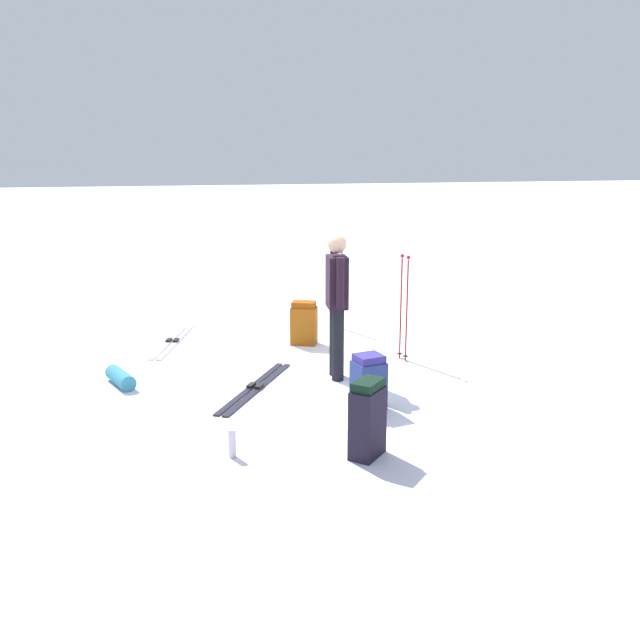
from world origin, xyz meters
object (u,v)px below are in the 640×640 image
object	(u,v)px
backpack_small_spare	(304,323)
sleeping_mat_rolled	(121,378)
backpack_large_dark	(369,383)
ski_poles_planted_near	(404,302)
skier_standing	(337,299)
ski_pair_far	(173,342)
thermos_bottle	(232,443)
ski_poles_planted_far	(339,283)
ski_pair_near	(255,387)
backpack_bright	(368,419)

from	to	relation	value
backpack_small_spare	sleeping_mat_rolled	xyz separation A→B (m)	(1.27, -2.37, -0.20)
backpack_large_dark	ski_poles_planted_near	world-z (taller)	ski_poles_planted_near
skier_standing	sleeping_mat_rolled	world-z (taller)	skier_standing
ski_pair_far	thermos_bottle	xyz separation A→B (m)	(3.91, 0.50, 0.12)
backpack_large_dark	sleeping_mat_rolled	world-z (taller)	backpack_large_dark
backpack_large_dark	ski_poles_planted_far	size ratio (longest dim) A/B	0.48
backpack_large_dark	ski_pair_far	bearing A→B (deg)	-146.61
ski_pair_near	thermos_bottle	bearing A→B (deg)	-13.03
backpack_bright	thermos_bottle	bearing A→B (deg)	-100.65
ski_pair_near	ski_pair_far	bearing A→B (deg)	-157.16
ski_poles_planted_near	sleeping_mat_rolled	size ratio (longest dim) A/B	2.46
skier_standing	sleeping_mat_rolled	size ratio (longest dim) A/B	3.09
backpack_large_dark	backpack_small_spare	bearing A→B (deg)	-175.36
backpack_bright	ski_poles_planted_far	bearing A→B (deg)	169.98
skier_standing	thermos_bottle	xyz separation A→B (m)	(1.97, -1.40, -0.82)
ski_poles_planted_near	ski_poles_planted_far	distance (m)	1.79
ski_pair_near	backpack_bright	bearing A→B (deg)	20.98
backpack_large_dark	ski_poles_planted_far	world-z (taller)	ski_poles_planted_far
skier_standing	backpack_bright	distance (m)	2.28
ski_poles_planted_far	sleeping_mat_rolled	size ratio (longest dim) A/B	2.21
sleeping_mat_rolled	backpack_small_spare	bearing A→B (deg)	118.24
backpack_small_spare	ski_poles_planted_far	distance (m)	1.10
skier_standing	ski_poles_planted_far	distance (m)	2.35
skier_standing	backpack_small_spare	world-z (taller)	skier_standing
backpack_small_spare	ski_poles_planted_far	bearing A→B (deg)	138.91
backpack_bright	ski_poles_planted_far	distance (m)	4.54
ski_poles_planted_near	backpack_bright	bearing A→B (deg)	-24.14
ski_pair_near	thermos_bottle	xyz separation A→B (m)	(1.77, -0.41, 0.12)
ski_pair_far	sleeping_mat_rolled	distance (m)	1.82
skier_standing	backpack_bright	world-z (taller)	skier_standing
ski_pair_near	backpack_large_dark	distance (m)	1.41
ski_pair_far	backpack_large_dark	size ratio (longest dim) A/B	2.91
skier_standing	ski_pair_far	xyz separation A→B (m)	(-1.95, -1.89, -0.94)
ski_poles_planted_near	backpack_large_dark	bearing A→B (deg)	-29.33
backpack_large_dark	ski_poles_planted_near	xyz separation A→B (m)	(-1.60, 0.90, 0.46)
skier_standing	ski_poles_planted_near	bearing A→B (deg)	118.20
sleeping_mat_rolled	backpack_bright	bearing A→B (deg)	43.13
backpack_bright	thermos_bottle	size ratio (longest dim) A/B	2.72
ski_pair_far	backpack_bright	world-z (taller)	backpack_bright
skier_standing	backpack_large_dark	xyz separation A→B (m)	(1.07, 0.09, -0.67)
backpack_small_spare	ski_poles_planted_near	distance (m)	1.54
backpack_large_dark	backpack_bright	distance (m)	1.17
ski_poles_planted_far	thermos_bottle	world-z (taller)	ski_poles_planted_far
backpack_large_dark	backpack_bright	world-z (taller)	backpack_bright
backpack_bright	skier_standing	bearing A→B (deg)	174.10
backpack_bright	ski_pair_near	bearing A→B (deg)	-159.02
thermos_bottle	ski_poles_planted_far	bearing A→B (deg)	155.20
ski_poles_planted_near	thermos_bottle	bearing A→B (deg)	-43.71
sleeping_mat_rolled	thermos_bottle	world-z (taller)	thermos_bottle
ski_pair_far	backpack_bright	size ratio (longest dim) A/B	2.42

